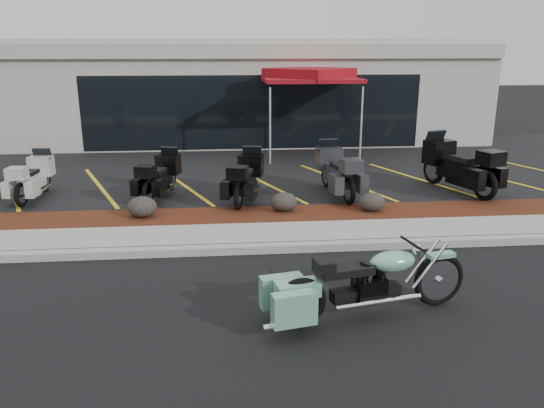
{
  "coord_description": "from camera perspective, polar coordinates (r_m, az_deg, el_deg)",
  "views": [
    {
      "loc": [
        -1.08,
        -8.44,
        3.71
      ],
      "look_at": [
        -0.19,
        1.2,
        0.85
      ],
      "focal_mm": 35.0,
      "sensor_mm": 36.0,
      "label": 1
    }
  ],
  "objects": [
    {
      "name": "ground",
      "position": [
        9.28,
        1.88,
        -7.12
      ],
      "size": [
        90.0,
        90.0,
        0.0
      ],
      "primitive_type": "plane",
      "color": "black",
      "rests_on": "ground"
    },
    {
      "name": "dealership_building",
      "position": [
        23.0,
        -2.6,
        12.19
      ],
      "size": [
        18.0,
        8.16,
        4.0
      ],
      "color": "gray",
      "rests_on": "ground"
    },
    {
      "name": "boulder_left",
      "position": [
        11.87,
        -13.8,
        -0.3
      ],
      "size": [
        0.64,
        0.54,
        0.46
      ],
      "primitive_type": "ellipsoid",
      "color": "black",
      "rests_on": "mulch_bed"
    },
    {
      "name": "touring_black_mid",
      "position": [
        13.44,
        -2.17,
        3.75
      ],
      "size": [
        1.31,
        2.22,
        1.21
      ],
      "primitive_type": null,
      "rotation": [
        0.0,
        0.0,
        1.31
      ],
      "color": "black",
      "rests_on": "upper_lot"
    },
    {
      "name": "upper_lot",
      "position": [
        17.07,
        -1.5,
        4.15
      ],
      "size": [
        26.0,
        9.6,
        0.15
      ],
      "primitive_type": "cube",
      "color": "black",
      "rests_on": "ground"
    },
    {
      "name": "boulder_right",
      "position": [
        12.17,
        10.7,
        0.23
      ],
      "size": [
        0.6,
        0.5,
        0.42
      ],
      "primitive_type": "ellipsoid",
      "color": "black",
      "rests_on": "mulch_bed"
    },
    {
      "name": "touring_white",
      "position": [
        14.76,
        -23.36,
        3.39
      ],
      "size": [
        0.88,
        1.99,
        1.13
      ],
      "primitive_type": null,
      "rotation": [
        0.0,
        0.0,
        1.5
      ],
      "color": "beige",
      "rests_on": "upper_lot"
    },
    {
      "name": "hero_cruiser",
      "position": [
        8.23,
        17.55,
        -7.01
      ],
      "size": [
        3.17,
        1.39,
        1.08
      ],
      "primitive_type": null,
      "rotation": [
        0.0,
        0.0,
        0.21
      ],
      "color": "#6EAC92",
      "rests_on": "ground"
    },
    {
      "name": "touring_black_rear",
      "position": [
        14.96,
        17.08,
        4.83
      ],
      "size": [
        1.74,
        2.69,
        1.46
      ],
      "primitive_type": null,
      "rotation": [
        0.0,
        0.0,
        1.91
      ],
      "color": "black",
      "rests_on": "upper_lot"
    },
    {
      "name": "mulch_bed",
      "position": [
        11.86,
        0.23,
        -1.37
      ],
      "size": [
        24.0,
        1.2,
        0.16
      ],
      "primitive_type": "cube",
      "color": "#3D180E",
      "rests_on": "ground"
    },
    {
      "name": "curb",
      "position": [
        10.08,
        1.26,
        -4.7
      ],
      "size": [
        24.0,
        0.25,
        0.15
      ],
      "primitive_type": "cube",
      "color": "gray",
      "rests_on": "ground"
    },
    {
      "name": "touring_black_front",
      "position": [
        13.94,
        -10.9,
        3.78
      ],
      "size": [
        1.27,
        2.1,
        1.15
      ],
      "primitive_type": null,
      "rotation": [
        0.0,
        0.0,
        1.29
      ],
      "color": "black",
      "rests_on": "upper_lot"
    },
    {
      "name": "boulder_mid",
      "position": [
        11.96,
        1.29,
        0.25
      ],
      "size": [
        0.6,
        0.5,
        0.43
      ],
      "primitive_type": "ellipsoid",
      "color": "black",
      "rests_on": "mulch_bed"
    },
    {
      "name": "traffic_cone",
      "position": [
        16.78,
        -2.58,
        5.01
      ],
      "size": [
        0.41,
        0.41,
        0.47
      ],
      "primitive_type": "cone",
      "rotation": [
        0.0,
        0.0,
        -0.21
      ],
      "color": "#CB6606",
      "rests_on": "upper_lot"
    },
    {
      "name": "sidewalk",
      "position": [
        10.73,
        0.84,
        -3.35
      ],
      "size": [
        24.0,
        1.2,
        0.15
      ],
      "primitive_type": "cube",
      "color": "gray",
      "rests_on": "ground"
    },
    {
      "name": "touring_grey",
      "position": [
        14.01,
        5.97,
        4.38
      ],
      "size": [
        1.14,
        2.34,
        1.31
      ],
      "primitive_type": null,
      "rotation": [
        0.0,
        0.0,
        1.7
      ],
      "color": "#2D2D32",
      "rests_on": "upper_lot"
    },
    {
      "name": "popup_canopy",
      "position": [
        18.28,
        4.07,
        13.55
      ],
      "size": [
        4.05,
        4.05,
        2.91
      ],
      "rotation": [
        0.0,
        0.0,
        0.37
      ],
      "color": "silver",
      "rests_on": "upper_lot"
    }
  ]
}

